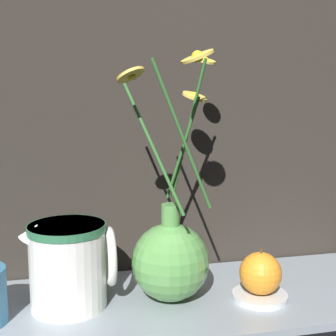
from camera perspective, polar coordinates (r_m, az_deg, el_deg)
The scene contains 6 objects.
ground_plane at distance 0.82m, azimuth -0.13°, elevation -16.42°, with size 6.00×6.00×0.00m, color black.
shelf at distance 0.82m, azimuth -0.13°, elevation -16.04°, with size 0.81×0.28×0.01m.
vase_with_flowers at distance 0.79m, azimuth 0.27°, elevation -10.68°, with size 0.19×0.19×0.40m.
ceramic_pitcher at distance 0.78m, azimuth -11.89°, elevation -11.14°, with size 0.15×0.12×0.15m.
saucer_plate at distance 0.83m, azimuth 11.12°, elevation -15.08°, with size 0.09×0.09×0.01m.
orange_fruit at distance 0.81m, azimuth 11.21°, elevation -12.48°, with size 0.07×0.07×0.08m.
Camera 1 is at (-0.16, -0.72, 0.36)m, focal length 50.00 mm.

